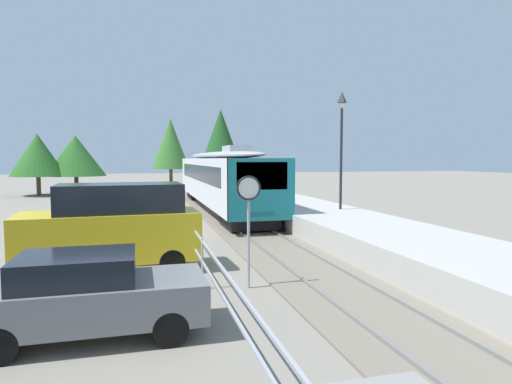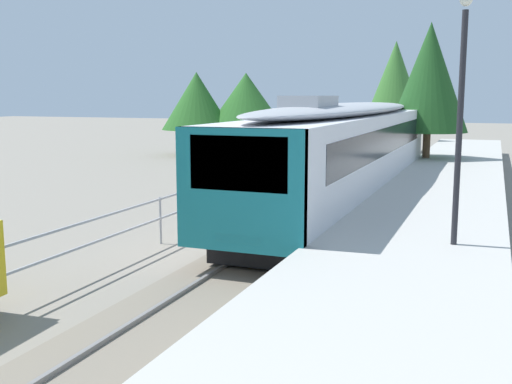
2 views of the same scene
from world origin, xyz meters
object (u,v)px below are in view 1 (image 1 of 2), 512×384
object	(u,v)px
platform_lamp_mid_platform	(342,128)
parked_van_yellow	(113,227)
commuter_train	(220,176)
parked_hatchback_grey	(89,294)
speed_limit_sign	(249,203)

from	to	relation	value
platform_lamp_mid_platform	parked_van_yellow	bearing A→B (deg)	-149.91
commuter_train	platform_lamp_mid_platform	distance (m)	9.76
platform_lamp_mid_platform	parked_hatchback_grey	xyz separation A→B (m)	(-9.79, -10.32, -3.83)
parked_hatchback_grey	speed_limit_sign	bearing A→B (deg)	32.41
speed_limit_sign	parked_hatchback_grey	world-z (taller)	speed_limit_sign
speed_limit_sign	parked_hatchback_grey	xyz separation A→B (m)	(-3.48, -2.21, -1.33)
speed_limit_sign	parked_van_yellow	distance (m)	4.27
platform_lamp_mid_platform	commuter_train	bearing A→B (deg)	115.94
platform_lamp_mid_platform	parked_hatchback_grey	world-z (taller)	platform_lamp_mid_platform
parked_hatchback_grey	parked_van_yellow	size ratio (longest dim) A/B	0.80
commuter_train	speed_limit_sign	world-z (taller)	commuter_train
commuter_train	platform_lamp_mid_platform	world-z (taller)	platform_lamp_mid_platform
parked_hatchback_grey	commuter_train	bearing A→B (deg)	73.27
speed_limit_sign	parked_van_yellow	size ratio (longest dim) A/B	0.56
parked_hatchback_grey	parked_van_yellow	distance (m)	4.76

